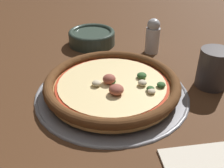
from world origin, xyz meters
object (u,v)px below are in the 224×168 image
at_px(pizza, 112,84).
at_px(drinking_cup, 213,68).
at_px(pepper_shaker, 153,36).
at_px(pizza_tray, 112,92).
at_px(bowl_near, 92,37).

bearing_deg(pizza, drinking_cup, -163.48).
distance_m(pizza, pepper_shaker, 0.25).
bearing_deg(drinking_cup, pizza_tray, 16.44).
distance_m(pizza, bowl_near, 0.29).
bearing_deg(pepper_shaker, bowl_near, -10.35).
distance_m(pizza, drinking_cup, 0.23).
height_order(pizza_tray, drinking_cup, drinking_cup).
xyz_separation_m(drinking_cup, pepper_shaker, (0.14, -0.17, 0.00)).
xyz_separation_m(pizza, drinking_cup, (-0.22, -0.07, 0.02)).
xyz_separation_m(pizza_tray, pizza, (-0.00, 0.00, 0.02)).
bearing_deg(pizza_tray, pepper_shaker, -110.06).
relative_size(pizza_tray, bowl_near, 2.39).
xyz_separation_m(pizza_tray, drinking_cup, (-0.22, -0.07, 0.04)).
bearing_deg(pizza_tray, pizza, 151.14).
height_order(bowl_near, drinking_cup, drinking_cup).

